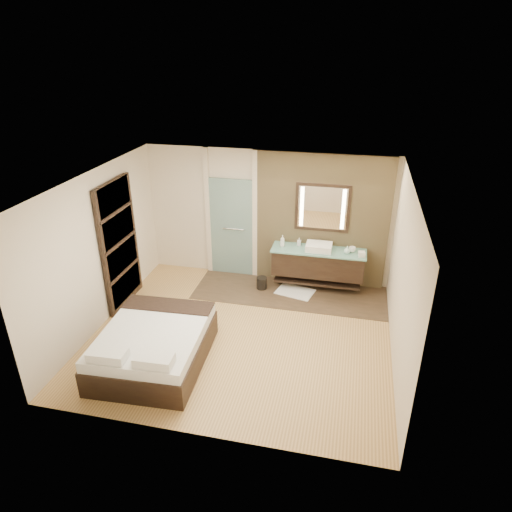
% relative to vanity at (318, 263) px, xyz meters
% --- Properties ---
extents(floor, '(5.00, 5.00, 0.00)m').
position_rel_vanity_xyz_m(floor, '(-1.10, -1.92, -0.58)').
color(floor, '#9E7242').
rests_on(floor, ground).
extents(tile_strip, '(3.80, 1.30, 0.01)m').
position_rel_vanity_xyz_m(tile_strip, '(-0.50, -0.32, -0.57)').
color(tile_strip, '#372B1E').
rests_on(tile_strip, floor).
extents(stone_wall, '(2.60, 0.08, 2.70)m').
position_rel_vanity_xyz_m(stone_wall, '(0.00, 0.29, 0.77)').
color(stone_wall, tan).
rests_on(stone_wall, floor).
extents(vanity, '(1.85, 0.55, 0.88)m').
position_rel_vanity_xyz_m(vanity, '(0.00, 0.00, 0.00)').
color(vanity, black).
rests_on(vanity, stone_wall).
extents(mirror_unit, '(1.06, 0.04, 0.96)m').
position_rel_vanity_xyz_m(mirror_unit, '(0.00, 0.24, 1.07)').
color(mirror_unit, black).
rests_on(mirror_unit, stone_wall).
extents(frosted_door, '(1.10, 0.12, 2.70)m').
position_rel_vanity_xyz_m(frosted_door, '(-1.85, 0.28, 0.56)').
color(frosted_door, '#ACDAD5').
rests_on(frosted_door, floor).
extents(shoji_partition, '(0.06, 1.20, 2.40)m').
position_rel_vanity_xyz_m(shoji_partition, '(-3.53, -1.32, 0.63)').
color(shoji_partition, black).
rests_on(shoji_partition, floor).
extents(bed, '(1.62, 1.99, 0.74)m').
position_rel_vanity_xyz_m(bed, '(-2.24, -2.91, -0.27)').
color(bed, black).
rests_on(bed, floor).
extents(bath_mat, '(0.82, 0.66, 0.02)m').
position_rel_vanity_xyz_m(bath_mat, '(-0.40, -0.27, -0.56)').
color(bath_mat, white).
rests_on(bath_mat, floor).
extents(waste_bin, '(0.24, 0.24, 0.26)m').
position_rel_vanity_xyz_m(waste_bin, '(-1.09, -0.27, -0.45)').
color(waste_bin, black).
rests_on(waste_bin, floor).
extents(tissue_box, '(0.14, 0.14, 0.10)m').
position_rel_vanity_xyz_m(tissue_box, '(0.82, -0.14, 0.33)').
color(tissue_box, white).
rests_on(tissue_box, vanity).
extents(soap_bottle_a, '(0.12, 0.12, 0.24)m').
position_rel_vanity_xyz_m(soap_bottle_a, '(-0.73, 0.00, 0.40)').
color(soap_bottle_a, white).
rests_on(soap_bottle_a, vanity).
extents(soap_bottle_b, '(0.07, 0.07, 0.16)m').
position_rel_vanity_xyz_m(soap_bottle_b, '(-0.41, 0.12, 0.36)').
color(soap_bottle_b, '#B2B2B2').
rests_on(soap_bottle_b, vanity).
extents(soap_bottle_c, '(0.15, 0.15, 0.16)m').
position_rel_vanity_xyz_m(soap_bottle_c, '(0.54, -0.07, 0.36)').
color(soap_bottle_c, silver).
rests_on(soap_bottle_c, vanity).
extents(cup, '(0.14, 0.14, 0.10)m').
position_rel_vanity_xyz_m(cup, '(0.64, 0.04, 0.34)').
color(cup, white).
rests_on(cup, vanity).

